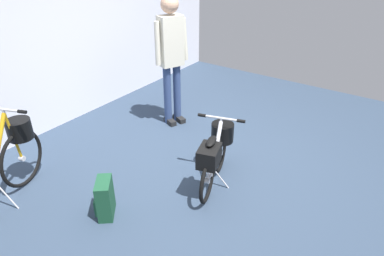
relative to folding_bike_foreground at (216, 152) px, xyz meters
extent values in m
plane|color=#2D3D51|center=(0.14, 0.10, -0.40)|extent=(6.76, 6.76, 0.00)
cube|color=silver|center=(0.14, 2.64, 0.92)|extent=(6.76, 0.10, 2.63)
torus|color=black|center=(0.22, 0.07, -0.16)|extent=(0.48, 0.18, 0.49)
cylinder|color=#B7B7BC|center=(0.22, 0.07, -0.16)|extent=(0.07, 0.07, 0.06)
torus|color=black|center=(-0.31, -0.09, -0.16)|extent=(0.48, 0.18, 0.49)
cylinder|color=#B7B7BC|center=(-0.31, -0.09, -0.16)|extent=(0.07, 0.07, 0.06)
cylinder|color=silver|center=(-0.21, -0.06, -0.16)|extent=(0.22, 0.10, 0.05)
cylinder|color=silver|center=(0.04, 0.01, 0.06)|extent=(0.34, 0.14, 0.47)
cylinder|color=silver|center=(-0.15, -0.05, 0.03)|extent=(0.13, 0.07, 0.41)
cylinder|color=silver|center=(-0.21, -0.06, -0.16)|extent=(0.21, 0.09, 0.04)
cylinder|color=silver|center=(0.20, 0.06, 0.06)|extent=(0.08, 0.05, 0.44)
cylinder|color=silver|center=(-0.25, -0.08, 0.04)|extent=(0.14, 0.06, 0.40)
ellipsoid|color=black|center=(-0.19, -0.06, 0.25)|extent=(0.24, 0.15, 0.05)
cylinder|color=#B7B7BC|center=(0.18, 0.05, 0.30)|extent=(0.03, 0.03, 0.04)
cylinder|color=#B7B7BC|center=(0.18, 0.05, 0.32)|extent=(0.15, 0.43, 0.03)
cylinder|color=black|center=(0.24, -0.16, 0.32)|extent=(0.06, 0.10, 0.04)
cylinder|color=black|center=(0.12, 0.26, 0.32)|extent=(0.06, 0.10, 0.04)
cylinder|color=#B7B7BC|center=(-0.11, -0.03, -0.17)|extent=(0.14, 0.05, 0.14)
cylinder|color=#B7B7BC|center=(-0.05, -0.11, -0.29)|extent=(0.07, 0.19, 0.23)
cylinder|color=black|center=(0.28, 0.08, 0.09)|extent=(0.32, 0.32, 0.22)
cube|color=black|center=(-0.27, -0.08, 0.12)|extent=(0.33, 0.27, 0.20)
torus|color=black|center=(-1.24, 1.73, -0.08)|extent=(0.62, 0.27, 0.65)
cylinder|color=#B7B7BC|center=(-1.24, 1.73, -0.08)|extent=(0.07, 0.07, 0.06)
cylinder|color=#BF8C14|center=(-1.27, 1.72, 0.22)|extent=(0.09, 0.06, 0.59)
cylinder|color=#B7B7BC|center=(-1.29, 1.71, 0.53)|extent=(0.03, 0.03, 0.04)
cylinder|color=#B7B7BC|center=(-1.29, 1.71, 0.55)|extent=(0.18, 0.42, 0.03)
cylinder|color=black|center=(-1.21, 1.51, 0.55)|extent=(0.07, 0.10, 0.04)
cylinder|color=#B7B7BC|center=(-1.59, 1.50, -0.25)|extent=(0.09, 0.19, 0.30)
cylinder|color=black|center=(-1.17, 1.76, 0.25)|extent=(0.34, 0.34, 0.22)
cylinder|color=navy|center=(0.83, 1.33, 0.04)|extent=(0.11, 0.11, 0.88)
cube|color=black|center=(0.81, 1.29, -0.37)|extent=(0.18, 0.26, 0.07)
cylinder|color=navy|center=(0.97, 1.27, 0.04)|extent=(0.11, 0.11, 0.88)
cube|color=black|center=(0.95, 1.22, -0.37)|extent=(0.18, 0.26, 0.07)
cube|color=beige|center=(0.90, 1.30, 0.82)|extent=(0.37, 0.31, 0.68)
cylinder|color=beige|center=(0.70, 1.37, 0.82)|extent=(0.13, 0.12, 0.58)
cylinder|color=beige|center=(1.09, 1.21, 0.82)|extent=(0.09, 0.12, 0.58)
sphere|color=tan|center=(0.90, 1.30, 1.30)|extent=(0.24, 0.24, 0.24)
cube|color=#19472D|center=(-1.08, 0.61, -0.20)|extent=(0.30, 0.28, 0.41)
cube|color=#1F5939|center=(-1.13, 0.67, -0.26)|extent=(0.17, 0.15, 0.18)
camera|label=1|loc=(-2.72, -1.59, 2.04)|focal=32.02mm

